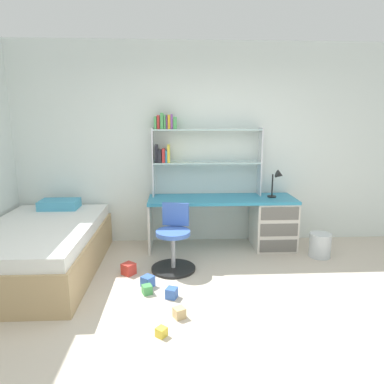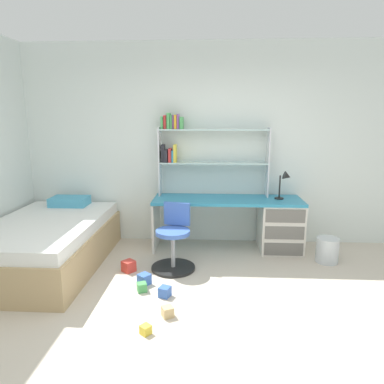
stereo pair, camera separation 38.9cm
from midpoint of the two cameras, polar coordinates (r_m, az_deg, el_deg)
name	(u,v)px [view 1 (the left image)]	position (r m, az deg, el deg)	size (l,w,h in m)	color
ground_plane	(221,330)	(3.12, 0.97, -22.12)	(6.17, 5.45, 0.02)	beige
room_shell	(97,153)	(3.93, -18.39, 6.25)	(6.17, 5.45, 2.78)	silver
desk	(259,219)	(4.77, 8.89, -4.57)	(1.98, 0.60, 0.70)	teal
bookshelf_hutch	(191,147)	(4.68, -2.62, 7.54)	(1.50, 0.22, 1.13)	silver
desk_lamp	(278,179)	(4.68, 11.87, 2.10)	(0.20, 0.17, 0.38)	black
swivel_chair	(174,245)	(4.07, -5.85, -8.78)	(0.52, 0.52, 0.77)	black
bed_platform	(40,249)	(4.42, -26.38, -8.55)	(1.26, 2.02, 0.69)	tan
waste_bin	(320,245)	(4.68, 18.38, -8.46)	(0.27, 0.27, 0.31)	silver
toy_block_red_0	(129,269)	(4.10, -13.30, -12.44)	(0.13, 0.13, 0.13)	red
toy_block_blue_1	(148,281)	(3.79, -10.42, -14.53)	(0.11, 0.11, 0.11)	#3860B7
toy_block_natural_2	(179,313)	(3.24, -5.78, -19.51)	(0.09, 0.09, 0.09)	tan
toy_block_yellow_3	(161,332)	(3.04, -9.09, -22.20)	(0.08, 0.08, 0.08)	gold
toy_block_green_4	(147,290)	(3.66, -10.66, -15.78)	(0.09, 0.09, 0.09)	#479E51
toy_block_blue_5	(172,293)	(3.55, -6.69, -16.47)	(0.10, 0.10, 0.10)	#3860B7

